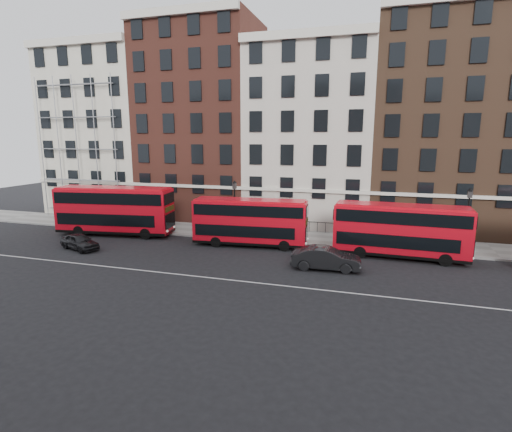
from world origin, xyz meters
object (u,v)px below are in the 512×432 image
(bus_c, at_px, (400,230))
(car_front, at_px, (326,258))
(bus_b, at_px, (250,221))
(car_rear, at_px, (80,241))
(bus_a, at_px, (114,209))

(bus_c, bearing_deg, car_front, -136.95)
(bus_b, relative_size, bus_c, 0.98)
(bus_b, xyz_separation_m, bus_c, (12.27, 0.00, 0.06))
(car_front, bearing_deg, bus_c, -52.89)
(car_rear, distance_m, car_front, 20.64)
(bus_b, bearing_deg, car_rear, -163.81)
(car_front, bearing_deg, bus_b, 54.62)
(bus_a, relative_size, car_front, 2.30)
(car_rear, bearing_deg, car_front, -68.81)
(bus_c, bearing_deg, car_rear, -166.33)
(bus_c, bearing_deg, bus_b, -177.77)
(car_rear, bearing_deg, bus_b, -49.86)
(bus_c, height_order, car_rear, bus_c)
(car_front, bearing_deg, bus_a, 74.32)
(bus_b, relative_size, car_rear, 2.51)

